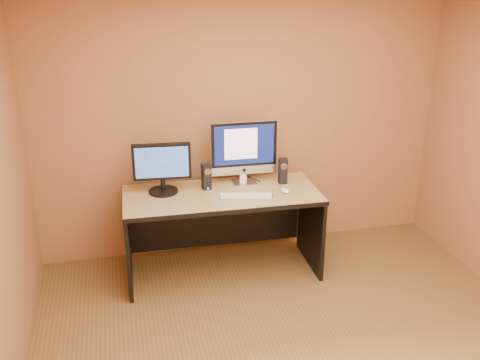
# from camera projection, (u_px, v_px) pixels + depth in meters

# --- Properties ---
(walls) EXTENTS (4.00, 4.00, 2.60)m
(walls) POSITION_uv_depth(u_px,v_px,m) (317.00, 205.00, 3.35)
(walls) COLOR #98633D
(walls) RESTS_ON ground
(desk) EXTENTS (1.77, 0.81, 0.81)m
(desk) POSITION_uv_depth(u_px,v_px,m) (222.00, 234.00, 4.94)
(desk) COLOR tan
(desk) RESTS_ON ground
(imac) EXTENTS (0.63, 0.25, 0.60)m
(imac) POSITION_uv_depth(u_px,v_px,m) (244.00, 152.00, 4.92)
(imac) COLOR silver
(imac) RESTS_ON desk
(second_monitor) EXTENTS (0.55, 0.31, 0.46)m
(second_monitor) POSITION_uv_depth(u_px,v_px,m) (162.00, 168.00, 4.73)
(second_monitor) COLOR black
(second_monitor) RESTS_ON desk
(speaker_left) EXTENTS (0.09, 0.09, 0.24)m
(speaker_left) POSITION_uv_depth(u_px,v_px,m) (206.00, 177.00, 4.85)
(speaker_left) COLOR black
(speaker_left) RESTS_ON desk
(speaker_right) EXTENTS (0.08, 0.08, 0.24)m
(speaker_right) POSITION_uv_depth(u_px,v_px,m) (283.00, 171.00, 4.98)
(speaker_right) COLOR black
(speaker_right) RESTS_ON desk
(keyboard) EXTENTS (0.49, 0.22, 0.02)m
(keyboard) POSITION_uv_depth(u_px,v_px,m) (246.00, 196.00, 4.71)
(keyboard) COLOR silver
(keyboard) RESTS_ON desk
(mouse) EXTENTS (0.08, 0.12, 0.04)m
(mouse) POSITION_uv_depth(u_px,v_px,m) (285.00, 190.00, 4.80)
(mouse) COLOR white
(mouse) RESTS_ON desk
(cable_a) EXTENTS (0.12, 0.22, 0.01)m
(cable_a) POSITION_uv_depth(u_px,v_px,m) (252.00, 178.00, 5.13)
(cable_a) COLOR black
(cable_a) RESTS_ON desk
(cable_b) EXTENTS (0.06, 0.19, 0.01)m
(cable_b) POSITION_uv_depth(u_px,v_px,m) (238.00, 179.00, 5.10)
(cable_b) COLOR black
(cable_b) RESTS_ON desk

